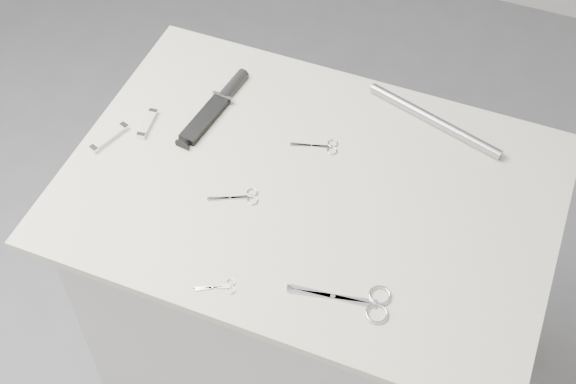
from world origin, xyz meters
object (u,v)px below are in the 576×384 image
at_px(embroidery_scissors_b, 322,146).
at_px(pocket_knife_a, 109,137).
at_px(tiny_scissors, 221,287).
at_px(large_shears, 362,302).
at_px(plinth, 306,306).
at_px(embroidery_scissors_a, 242,197).
at_px(sheathed_knife, 218,103).
at_px(metal_rail, 434,120).
at_px(pocket_knife_b, 147,124).

xyz_separation_m(embroidery_scissors_b, pocket_knife_a, (-0.43, -0.15, 0.00)).
height_order(embroidery_scissors_b, tiny_scissors, same).
relative_size(large_shears, tiny_scissors, 2.54).
xyz_separation_m(large_shears, tiny_scissors, (-0.25, -0.07, -0.00)).
height_order(plinth, embroidery_scissors_a, embroidery_scissors_a).
bearing_deg(sheathed_knife, tiny_scissors, -147.48).
xyz_separation_m(pocket_knife_a, metal_rail, (0.63, 0.30, 0.00)).
relative_size(large_shears, pocket_knife_b, 2.25).
distance_m(plinth, pocket_knife_a, 0.65).
bearing_deg(pocket_knife_a, embroidery_scissors_b, -52.57).
distance_m(tiny_scissors, metal_rail, 0.61).
bearing_deg(embroidery_scissors_a, tiny_scissors, -102.24).
height_order(embroidery_scissors_a, pocket_knife_a, pocket_knife_a).
relative_size(large_shears, pocket_knife_a, 1.93).
xyz_separation_m(embroidery_scissors_b, tiny_scissors, (-0.05, -0.40, -0.00)).
height_order(pocket_knife_b, metal_rail, metal_rail).
height_order(plinth, embroidery_scissors_b, embroidery_scissors_b).
bearing_deg(embroidery_scissors_a, sheathed_knife, 99.53).
relative_size(large_shears, sheathed_knife, 0.79).
distance_m(large_shears, sheathed_knife, 0.58).
relative_size(embroidery_scissors_b, pocket_knife_a, 1.02).
relative_size(embroidery_scissors_a, embroidery_scissors_b, 0.99).
height_order(plinth, large_shears, large_shears).
xyz_separation_m(embroidery_scissors_a, pocket_knife_a, (-0.33, 0.04, 0.00)).
bearing_deg(tiny_scissors, large_shears, -11.93).
relative_size(large_shears, embroidery_scissors_a, 1.92).
bearing_deg(pocket_knife_b, plinth, -101.61).
bearing_deg(tiny_scissors, embroidery_scissors_a, 76.65).
bearing_deg(metal_rail, tiny_scissors, -114.84).
relative_size(embroidery_scissors_a, metal_rail, 0.30).
distance_m(embroidery_scissors_a, pocket_knife_a, 0.33).
height_order(embroidery_scissors_a, pocket_knife_b, pocket_knife_b).
distance_m(tiny_scissors, sheathed_knife, 0.47).
relative_size(sheathed_knife, pocket_knife_a, 2.45).
height_order(embroidery_scissors_b, pocket_knife_a, pocket_knife_a).
bearing_deg(plinth, tiny_scissors, -103.49).
relative_size(embroidery_scissors_b, pocket_knife_b, 1.19).
distance_m(sheathed_knife, pocket_knife_a, 0.25).
bearing_deg(embroidery_scissors_b, pocket_knife_a, -177.38).
xyz_separation_m(large_shears, embroidery_scissors_b, (-0.20, 0.33, -0.00)).
bearing_deg(pocket_knife_a, plinth, -66.99).
height_order(tiny_scissors, pocket_knife_a, pocket_knife_a).
distance_m(tiny_scissors, pocket_knife_b, 0.45).
height_order(embroidery_scissors_b, sheathed_knife, sheathed_knife).
distance_m(plinth, embroidery_scissors_b, 0.48).
distance_m(embroidery_scissors_b, pocket_knife_a, 0.46).
xyz_separation_m(embroidery_scissors_b, metal_rail, (0.20, 0.15, 0.01)).
relative_size(tiny_scissors, pocket_knife_b, 0.89).
distance_m(plinth, sheathed_knife, 0.57).
relative_size(pocket_knife_a, pocket_knife_b, 1.17).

